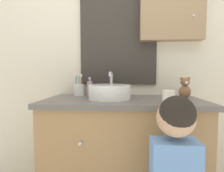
{
  "coord_description": "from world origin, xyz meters",
  "views": [
    {
      "loc": [
        0.0,
        -0.98,
        1.07
      ],
      "look_at": [
        -0.08,
        0.28,
        0.98
      ],
      "focal_mm": 28.0,
      "sensor_mm": 36.0,
      "label": 1
    }
  ],
  "objects_px": {
    "toothbrush_holder": "(79,89)",
    "soap_dispenser": "(90,88)",
    "drinking_cup": "(168,97)",
    "teddy_bear": "(184,88)",
    "sink_basin": "(109,91)"
  },
  "relations": [
    {
      "from": "toothbrush_holder",
      "to": "soap_dispenser",
      "type": "bearing_deg",
      "value": 8.35
    },
    {
      "from": "soap_dispenser",
      "to": "drinking_cup",
      "type": "xyz_separation_m",
      "value": [
        0.57,
        -0.42,
        -0.02
      ]
    },
    {
      "from": "soap_dispenser",
      "to": "teddy_bear",
      "type": "height_order",
      "value": "teddy_bear"
    },
    {
      "from": "soap_dispenser",
      "to": "teddy_bear",
      "type": "xyz_separation_m",
      "value": [
        0.76,
        -0.14,
        0.01
      ]
    },
    {
      "from": "sink_basin",
      "to": "drinking_cup",
      "type": "relative_size",
      "value": 4.21
    },
    {
      "from": "sink_basin",
      "to": "toothbrush_holder",
      "type": "distance_m",
      "value": 0.34
    },
    {
      "from": "sink_basin",
      "to": "toothbrush_holder",
      "type": "relative_size",
      "value": 1.85
    },
    {
      "from": "toothbrush_holder",
      "to": "teddy_bear",
      "type": "distance_m",
      "value": 0.87
    },
    {
      "from": "sink_basin",
      "to": "teddy_bear",
      "type": "xyz_separation_m",
      "value": [
        0.57,
        0.06,
        0.02
      ]
    },
    {
      "from": "sink_basin",
      "to": "drinking_cup",
      "type": "bearing_deg",
      "value": -29.26
    },
    {
      "from": "teddy_bear",
      "to": "toothbrush_holder",
      "type": "bearing_deg",
      "value": 171.47
    },
    {
      "from": "sink_basin",
      "to": "toothbrush_holder",
      "type": "bearing_deg",
      "value": 146.38
    },
    {
      "from": "toothbrush_holder",
      "to": "teddy_bear",
      "type": "xyz_separation_m",
      "value": [
        0.86,
        -0.13,
        0.02
      ]
    },
    {
      "from": "sink_basin",
      "to": "soap_dispenser",
      "type": "relative_size",
      "value": 2.3
    },
    {
      "from": "toothbrush_holder",
      "to": "teddy_bear",
      "type": "bearing_deg",
      "value": -8.53
    }
  ]
}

